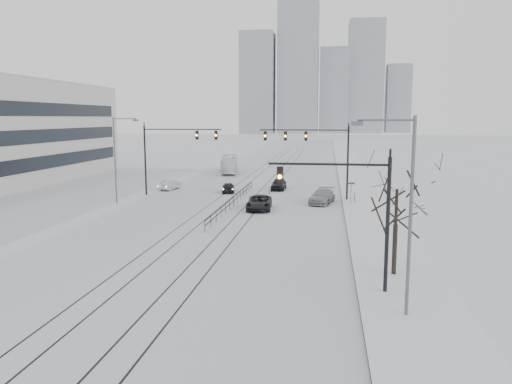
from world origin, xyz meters
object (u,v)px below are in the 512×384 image
at_px(traffic_mast_near, 355,205).
at_px(sedan_sb_inner, 228,187).
at_px(sedan_nb_far, 279,184).
at_px(sedan_nb_front, 259,203).
at_px(box_truck, 230,164).
at_px(sedan_nb_right, 322,197).
at_px(bare_tree, 397,198).
at_px(sedan_sb_outer, 170,185).

height_order(traffic_mast_near, sedan_sb_inner, traffic_mast_near).
bearing_deg(sedan_nb_far, sedan_sb_inner, -150.24).
relative_size(sedan_nb_front, box_truck, 0.49).
bearing_deg(sedan_nb_front, traffic_mast_near, -74.48).
height_order(sedan_nb_front, sedan_nb_right, sedan_nb_right).
bearing_deg(traffic_mast_near, sedan_nb_front, 109.49).
bearing_deg(bare_tree, sedan_nb_front, 118.03).
distance_m(bare_tree, sedan_sb_inner, 34.15).
xyz_separation_m(sedan_nb_right, box_truck, (-15.22, 27.07, 0.69)).
bearing_deg(sedan_sb_outer, sedan_nb_far, -161.92).
relative_size(sedan_sb_outer, sedan_nb_far, 0.91).
relative_size(sedan_sb_inner, box_truck, 0.35).
bearing_deg(sedan_nb_far, sedan_nb_front, -90.83).
bearing_deg(sedan_nb_front, sedan_nb_far, 83.73).
bearing_deg(sedan_sb_outer, box_truck, -90.66).
height_order(sedan_nb_right, box_truck, box_truck).
relative_size(bare_tree, box_truck, 0.60).
bearing_deg(sedan_sb_outer, traffic_mast_near, 131.00).
bearing_deg(sedan_sb_inner, sedan_nb_front, 105.83).
distance_m(sedan_sb_outer, sedan_nb_far, 13.52).
xyz_separation_m(traffic_mast_near, sedan_nb_right, (-1.92, 26.89, -3.83)).
height_order(sedan_sb_outer, sedan_nb_front, sedan_nb_front).
bearing_deg(sedan_nb_front, sedan_sb_outer, 133.32).
distance_m(sedan_sb_inner, sedan_nb_right, 12.87).
xyz_separation_m(sedan_sb_outer, box_truck, (3.63, 19.66, 0.79)).
distance_m(traffic_mast_near, sedan_nb_far, 37.20).
bearing_deg(sedan_nb_right, box_truck, 131.13).
bearing_deg(sedan_sb_inner, bare_tree, 107.11).
bearing_deg(sedan_nb_front, bare_tree, -65.94).
height_order(traffic_mast_near, sedan_nb_right, traffic_mast_near).
bearing_deg(sedan_nb_right, bare_tree, -67.94).
bearing_deg(sedan_nb_right, traffic_mast_near, -74.14).
relative_size(sedan_sb_outer, sedan_nb_right, 0.75).
height_order(sedan_sb_inner, sedan_nb_front, sedan_nb_front).
height_order(bare_tree, sedan_nb_right, bare_tree).
relative_size(bare_tree, sedan_nb_right, 1.21).
distance_m(sedan_sb_outer, sedan_nb_front, 17.45).
xyz_separation_m(sedan_sb_inner, sedan_nb_far, (5.78, 3.11, 0.10)).
bearing_deg(bare_tree, sedan_sb_outer, 126.52).
bearing_deg(sedan_nb_far, sedan_sb_outer, -170.25).
bearing_deg(traffic_mast_near, sedan_nb_far, 101.53).
height_order(bare_tree, box_truck, bare_tree).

